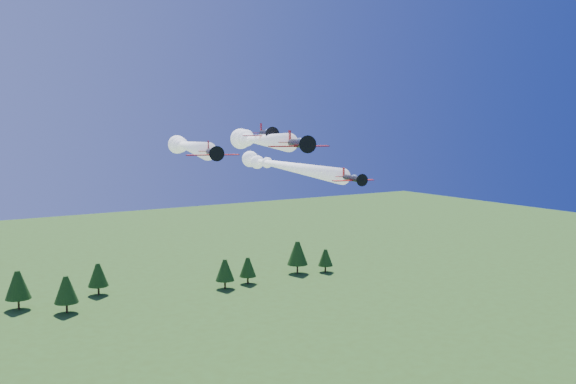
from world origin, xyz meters
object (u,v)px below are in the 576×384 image
plane_left (187,146)px  plane_slot (266,134)px  plane_right (281,165)px

plane_left → plane_slot: bearing=-58.8°
plane_slot → plane_right: bearing=70.6°
plane_right → plane_slot: bearing=-113.5°
plane_right → plane_slot: (-15.97, -21.45, 6.58)m
plane_left → plane_right: size_ratio=0.84×
plane_right → plane_slot: size_ratio=6.94×
plane_left → plane_slot: size_ratio=5.85×
plane_right → plane_left: bearing=-160.7°
plane_left → plane_right: bearing=22.9°
plane_left → plane_slot: plane_slot is taller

